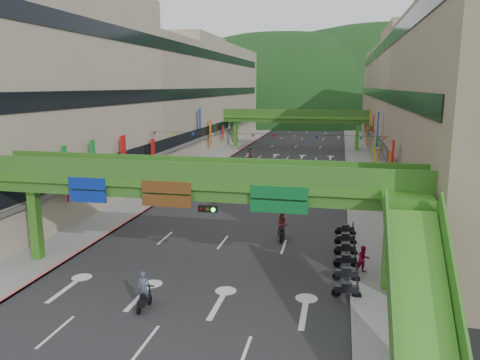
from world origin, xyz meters
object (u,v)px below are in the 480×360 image
at_px(scooter_rider_mid, 282,226).
at_px(car_yellow, 295,169).
at_px(car_silver, 241,174).
at_px(scooter_rider_near, 144,292).
at_px(pedestrian_red, 363,262).
at_px(overpass_near, 210,194).

xyz_separation_m(scooter_rider_mid, car_yellow, (-1.67, 26.96, -0.42)).
xyz_separation_m(car_silver, car_yellow, (6.13, 5.29, -0.01)).
bearing_deg(scooter_rider_near, scooter_rider_mid, 65.71).
bearing_deg(pedestrian_red, overpass_near, 166.73).
relative_size(overpass_near, pedestrian_red, 16.71).
distance_m(overpass_near, scooter_rider_mid, 9.50).
bearing_deg(overpass_near, car_yellow, 87.38).
xyz_separation_m(car_yellow, pedestrian_red, (7.27, -32.29, 0.11)).
bearing_deg(car_silver, scooter_rider_near, -82.01).
relative_size(scooter_rider_mid, car_silver, 0.49).
relative_size(overpass_near, scooter_rider_mid, 12.67).
bearing_deg(scooter_rider_mid, scooter_rider_near, -114.29).
distance_m(scooter_rider_mid, car_silver, 23.03).
bearing_deg(scooter_rider_mid, pedestrian_red, -43.58).
xyz_separation_m(scooter_rider_mid, car_silver, (-7.80, 21.67, -0.41)).
height_order(car_yellow, pedestrian_red, pedestrian_red).
distance_m(car_silver, car_yellow, 8.10).
bearing_deg(pedestrian_red, scooter_rider_near, -177.63).
bearing_deg(scooter_rider_near, pedestrian_red, 32.08).
xyz_separation_m(scooter_rider_near, car_yellow, (3.89, 39.29, -0.21)).
distance_m(scooter_rider_near, car_yellow, 39.48).
distance_m(car_yellow, pedestrian_red, 33.10).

